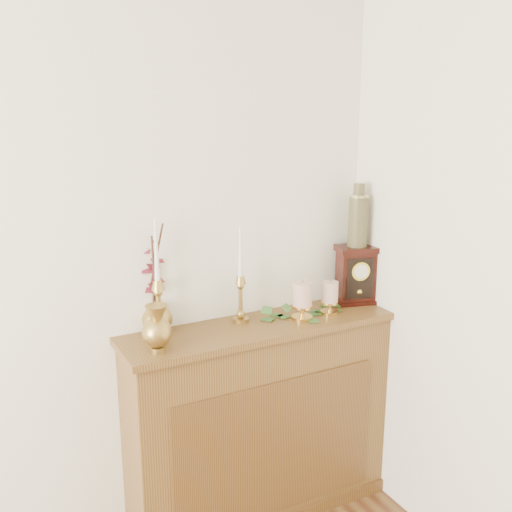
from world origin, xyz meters
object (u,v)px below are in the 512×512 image
bud_vase (157,329)px  ceramic_vase (358,218)px  mantel_clock (356,275)px  candlestick_left (158,299)px  candlestick_center (241,291)px  ginger_jar (153,282)px

bud_vase → ceramic_vase: size_ratio=0.64×
mantel_clock → ceramic_vase: 0.27m
candlestick_left → candlestick_center: bearing=-1.3°
ginger_jar → ceramic_vase: (0.96, -0.10, 0.20)m
ginger_jar → bud_vase: bearing=-106.5°
bud_vase → mantel_clock: (1.02, 0.12, 0.04)m
ceramic_vase → ginger_jar: bearing=173.9°
ginger_jar → mantel_clock: size_ratio=1.70×
bud_vase → ginger_jar: size_ratio=0.40×
candlestick_center → bud_vase: (-0.43, -0.14, -0.05)m
candlestick_left → ceramic_vase: ceramic_vase is taller
bud_vase → ginger_jar: bearing=73.5°
ginger_jar → ceramic_vase: ceramic_vase is taller
candlestick_left → candlestick_center: size_ratio=1.15×
candlestick_center → mantel_clock: size_ratio=1.53×
bud_vase → mantel_clock: bearing=6.6°
candlestick_left → candlestick_center: 0.37m
candlestick_center → ceramic_vase: (0.60, -0.02, 0.27)m
mantel_clock → ceramic_vase: ceramic_vase is taller
ginger_jar → ceramic_vase: bearing=-6.1°
bud_vase → ginger_jar: ginger_jar is taller
candlestick_left → ceramic_vase: 1.00m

